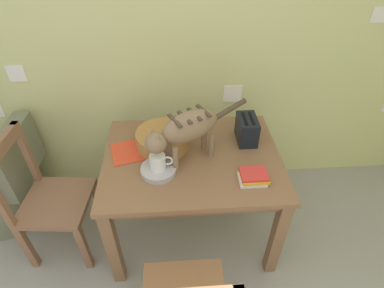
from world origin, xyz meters
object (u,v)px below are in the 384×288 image
at_px(coffee_mug, 158,162).
at_px(book_stack, 253,177).
at_px(saucer_bowl, 158,170).
at_px(wooden_chair_near, 49,200).
at_px(wicker_armchair, 4,187).
at_px(cat, 186,129).
at_px(toaster, 247,129).
at_px(wicker_basket, 163,139).
at_px(magazine, 132,151).
at_px(dining_table, 192,167).

bearing_deg(coffee_mug, book_stack, -10.81).
relative_size(saucer_bowl, coffee_mug, 1.56).
bearing_deg(wooden_chair_near, saucer_bowl, 90.80).
bearing_deg(wicker_armchair, cat, -100.50).
height_order(saucer_bowl, toaster, toaster).
distance_m(toaster, wicker_armchair, 1.88).
bearing_deg(wicker_basket, book_stack, -33.60).
distance_m(cat, saucer_bowl, 0.29).
xyz_separation_m(coffee_mug, wooden_chair_near, (-0.73, 0.06, -0.35)).
bearing_deg(wicker_armchair, book_stack, -104.02).
height_order(cat, saucer_bowl, cat).
relative_size(saucer_bowl, magazine, 0.86).
bearing_deg(cat, dining_table, -72.21).
relative_size(magazine, wicker_basket, 0.73).
bearing_deg(cat, toaster, -93.58).
bearing_deg(wicker_armchair, saucer_bowl, -106.04).
distance_m(cat, magazine, 0.43).
relative_size(dining_table, wooden_chair_near, 1.18).
bearing_deg(magazine, dining_table, -24.42).
height_order(dining_table, book_stack, book_stack).
height_order(saucer_bowl, coffee_mug, coffee_mug).
bearing_deg(cat, magazine, 44.81).
distance_m(saucer_bowl, wicker_basket, 0.25).
bearing_deg(toaster, dining_table, -158.56).
distance_m(cat, coffee_mug, 0.25).
distance_m(coffee_mug, book_stack, 0.55).
height_order(toaster, wicker_armchair, toaster).
height_order(saucer_bowl, wicker_armchair, wicker_armchair).
bearing_deg(wicker_basket, wooden_chair_near, -166.13).
bearing_deg(saucer_bowl, coffee_mug, -0.00).
xyz_separation_m(dining_table, magazine, (-0.38, 0.07, 0.10)).
distance_m(coffee_mug, wicker_armchair, 1.39).
xyz_separation_m(coffee_mug, wicker_basket, (0.02, 0.24, -0.02)).
bearing_deg(dining_table, saucer_bowl, -148.53).
relative_size(cat, wooden_chair_near, 0.65).
height_order(cat, toaster, cat).
relative_size(dining_table, wicker_armchair, 1.42).
xyz_separation_m(cat, saucer_bowl, (-0.17, -0.09, -0.22)).
xyz_separation_m(dining_table, cat, (-0.04, -0.04, 0.33)).
height_order(magazine, wicker_armchair, wicker_armchair).
xyz_separation_m(toaster, wicker_armchair, (-1.80, 0.11, -0.54)).
distance_m(coffee_mug, toaster, 0.64).
distance_m(cat, wooden_chair_near, 1.03).
distance_m(saucer_bowl, coffee_mug, 0.06).
distance_m(dining_table, book_stack, 0.43).
relative_size(book_stack, wicker_basket, 0.49).
relative_size(dining_table, cat, 1.80).
height_order(saucer_bowl, wooden_chair_near, wooden_chair_near).
xyz_separation_m(cat, toaster, (0.41, 0.18, -0.15)).
xyz_separation_m(book_stack, wicker_armchair, (-1.76, 0.49, -0.48)).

